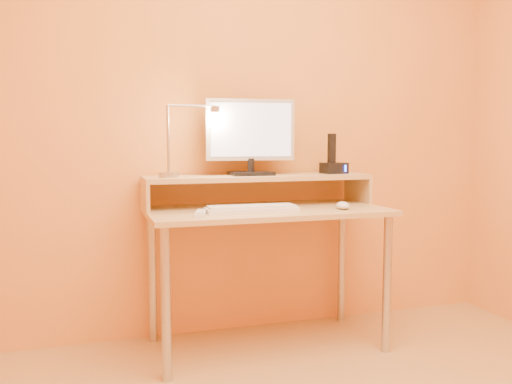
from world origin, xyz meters
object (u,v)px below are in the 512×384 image
object	(u,v)px
keyboard	(252,210)
mouse	(343,205)
remote_control	(200,214)
monitor_panel	(250,130)
phone_dock	(334,168)
lamp_base	(169,175)

from	to	relation	value
keyboard	mouse	xyz separation A→B (m)	(0.47, -0.04, 0.01)
remote_control	keyboard	bearing A→B (deg)	28.34
monitor_panel	mouse	bearing A→B (deg)	-31.77
phone_dock	mouse	size ratio (longest dim) A/B	1.16
monitor_panel	remote_control	size ratio (longest dim) A/B	2.91
lamp_base	remote_control	world-z (taller)	lamp_base
keyboard	remote_control	bearing A→B (deg)	-164.58
lamp_base	keyboard	size ratio (longest dim) A/B	0.23
keyboard	remote_control	xyz separation A→B (m)	(-0.26, -0.06, -0.00)
remote_control	mouse	bearing A→B (deg)	17.07
phone_dock	remote_control	size ratio (longest dim) A/B	0.81
keyboard	mouse	size ratio (longest dim) A/B	3.96
phone_dock	mouse	world-z (taller)	phone_dock
phone_dock	lamp_base	bearing A→B (deg)	174.79
phone_dock	remote_control	bearing A→B (deg)	-165.99
phone_dock	keyboard	bearing A→B (deg)	-162.52
lamp_base	keyboard	bearing A→B (deg)	-31.56
mouse	remote_control	distance (m)	0.73
lamp_base	mouse	xyz separation A→B (m)	(0.83, -0.26, -0.15)
monitor_panel	keyboard	world-z (taller)	monitor_panel
phone_dock	keyboard	size ratio (longest dim) A/B	0.29
lamp_base	remote_control	distance (m)	0.34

